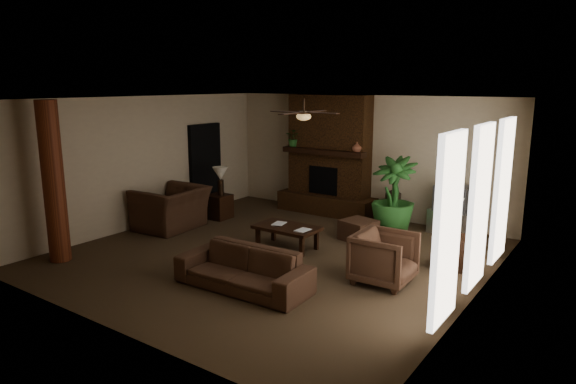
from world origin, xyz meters
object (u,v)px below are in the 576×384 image
Objects in this scene: log_column at (53,182)px; coffee_table at (287,229)px; floor_vase at (393,205)px; lamp_left at (220,176)px; armchair_left at (171,201)px; side_table_left at (219,206)px; tv_stand at (451,222)px; floor_plant at (393,213)px; lamp_right at (452,210)px; ottoman at (358,230)px; sofa at (243,262)px; side_table_right at (450,252)px; armchair_right at (384,256)px.

log_column is 4.18m from coffee_table.
lamp_left is at bearing -152.31° from floor_vase.
side_table_left is at bearing 164.55° from armchair_left.
tv_stand is 1.23m from floor_plant.
side_table_left is 0.85× the size of lamp_right.
side_table_left reaches higher than ottoman.
lamp_left is at bearing 135.01° from sofa.
tv_stand is 2.07m from side_table_right.
armchair_left is at bearing -168.98° from lamp_right.
coffee_table is 1.53m from ottoman.
floor_vase is 3.95m from side_table_left.
armchair_left is 1.14× the size of coffee_table.
lamp_left is at bearing -174.23° from ottoman.
floor_plant is (1.25, 2.02, 0.08)m from coffee_table.
floor_plant is at bearing 78.35° from sofa.
ottoman is 0.37× the size of floor_plant.
ottoman is 0.90m from floor_plant.
side_table_right reaches higher than coffee_table.
floor_vase is 0.75m from floor_plant.
ottoman is 0.92× the size of lamp_left.
log_column is at bearing -130.50° from floor_plant.
side_table_left reaches higher than tv_stand.
coffee_table is 0.75× the size of floor_plant.
armchair_right reaches higher than floor_vase.
lamp_left is 5.32m from lamp_right.
floor_vase is 1.18× the size of lamp_right.
log_column is 6.86m from side_table_right.
sofa is 2.03m from coffee_table.
floor_plant is at bearing 63.79° from ottoman.
tv_stand is at bearing 46.71° from ottoman.
floor_plant is 2.47× the size of lamp_left.
lamp_left is (0.29, 1.24, 0.40)m from armchair_left.
log_column is at bearing -123.71° from tv_stand.
sofa is 3.85× the size of side_table_right.
side_table_left is 0.73m from lamp_left.
armchair_right is 0.56× the size of floor_plant.
coffee_table is 2.88m from floor_vase.
armchair_left is 2.49× the size of side_table_right.
floor_vase reaches higher than tv_stand.
log_column is 3.14× the size of armchair_right.
lamp_left is at bearing 178.11° from side_table_right.
sofa is at bearing 59.75° from armchair_left.
side_table_right is at bearing -46.25° from floor_vase.
sofa is 3.25× the size of lamp_left.
tv_stand reaches higher than ottoman.
armchair_left reaches higher than armchair_right.
sofa reaches higher than ottoman.
ottoman is 2.18m from lamp_right.
floor_vase is at bearing 70.77° from coffee_table.
armchair_left reaches higher than side_table_right.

